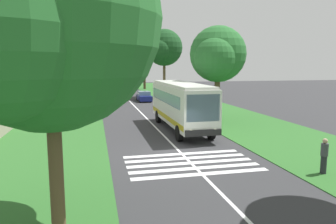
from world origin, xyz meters
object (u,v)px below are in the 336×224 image
at_px(roadside_tree_left_2, 42,26).
at_px(roadside_tree_left_3, 92,60).
at_px(roadside_tree_left_0, 85,53).
at_px(utility_pole, 93,74).
at_px(trailing_car_0, 144,97).
at_px(roadside_tree_right_0, 163,48).
at_px(roadside_tree_right_1, 216,56).
at_px(coach_bus, 181,103).
at_px(trailing_car_3, 109,88).
at_px(trailing_car_1, 117,94).
at_px(roadside_tree_left_1, 83,58).
at_px(roadside_tree_right_2, 144,54).
at_px(pedestrian, 324,156).
at_px(trailing_car_2, 112,91).

xyz_separation_m(roadside_tree_left_2, roadside_tree_left_3, (68.44, -0.92, 0.25)).
xyz_separation_m(roadside_tree_left_0, utility_pole, (-39.44, -1.52, -3.31)).
bearing_deg(utility_pole, trailing_car_0, -25.51).
bearing_deg(roadside_tree_right_0, roadside_tree_right_1, -179.54).
distance_m(coach_bus, trailing_car_3, 40.65).
distance_m(trailing_car_1, roadside_tree_left_0, 21.53).
xyz_separation_m(roadside_tree_left_3, roadside_tree_right_0, (-27.63, -11.15, 1.29)).
xyz_separation_m(roadside_tree_left_1, roadside_tree_right_2, (17.32, -11.93, 1.37)).
bearing_deg(roadside_tree_right_1, coach_bus, 128.87).
xyz_separation_m(trailing_car_0, trailing_car_3, (19.53, 4.06, 0.00)).
bearing_deg(trailing_car_1, roadside_tree_right_2, -21.07).
xyz_separation_m(roadside_tree_left_3, roadside_tree_right_1, (-49.95, -11.32, -0.48)).
bearing_deg(pedestrian, trailing_car_3, 8.34).
xyz_separation_m(trailing_car_3, roadside_tree_right_1, (-37.00, -8.13, 5.29)).
bearing_deg(trailing_car_1, roadside_tree_left_0, 14.14).
height_order(roadside_tree_right_0, roadside_tree_right_2, roadside_tree_right_0).
distance_m(trailing_car_1, pedestrian, 38.57).
xyz_separation_m(coach_bus, roadside_tree_right_2, (44.25, -3.72, 5.41)).
bearing_deg(trailing_car_0, roadside_tree_left_3, 12.59).
height_order(trailing_car_3, roadside_tree_right_1, roadside_tree_right_1).
xyz_separation_m(coach_bus, roadside_tree_right_1, (3.44, -4.27, 3.81)).
distance_m(roadside_tree_left_0, roadside_tree_right_2, 12.11).
distance_m(roadside_tree_left_2, roadside_tree_left_3, 68.45).
bearing_deg(roadside_tree_right_2, trailing_car_0, 171.41).
relative_size(coach_bus, roadside_tree_left_1, 1.31).
height_order(roadside_tree_left_2, utility_pole, roadside_tree_left_2).
bearing_deg(pedestrian, roadside_tree_right_0, -0.42).
bearing_deg(trailing_car_3, roadside_tree_right_0, -151.56).
bearing_deg(roadside_tree_right_1, roadside_tree_left_1, 27.97).
relative_size(roadside_tree_right_0, roadside_tree_right_1, 1.24).
xyz_separation_m(roadside_tree_left_2, roadside_tree_right_1, (18.49, -12.24, -0.23)).
height_order(coach_bus, trailing_car_2, coach_bus).
xyz_separation_m(trailing_car_1, trailing_car_3, (14.46, 0.55, 0.00)).
bearing_deg(trailing_car_1, roadside_tree_left_2, 173.51).
distance_m(roadside_tree_left_2, roadside_tree_right_0, 42.59).
bearing_deg(roadside_tree_left_0, trailing_car_0, -161.13).
height_order(trailing_car_0, trailing_car_1, same).
distance_m(trailing_car_2, roadside_tree_left_2, 47.73).
bearing_deg(utility_pole, coach_bus, -132.98).
bearing_deg(pedestrian, roadside_tree_left_0, 11.86).
height_order(roadside_tree_left_1, utility_pole, roadside_tree_left_1).
xyz_separation_m(roadside_tree_right_0, roadside_tree_right_2, (18.49, 0.37, -0.17)).
bearing_deg(roadside_tree_left_1, trailing_car_3, -17.82).
bearing_deg(roadside_tree_left_2, roadside_tree_left_0, 0.30).
xyz_separation_m(roadside_tree_right_1, pedestrian, (-15.36, 0.45, -5.05)).
xyz_separation_m(roadside_tree_left_2, roadside_tree_right_0, (40.81, -12.07, 1.54)).
bearing_deg(pedestrian, roadside_tree_left_3, 9.45).
bearing_deg(roadside_tree_right_1, roadside_tree_left_2, 146.49).
bearing_deg(trailing_car_2, roadside_tree_right_0, -129.25).
relative_size(roadside_tree_left_1, roadside_tree_right_2, 0.84).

